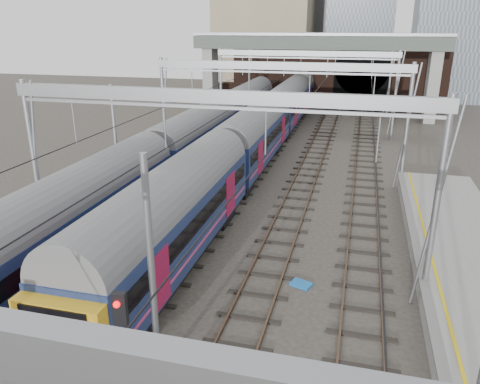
# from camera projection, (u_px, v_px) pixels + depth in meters

# --- Properties ---
(tracks) EXTENTS (14.40, 80.00, 0.22)m
(tracks) POSITION_uv_depth(u_px,v_px,m) (254.00, 215.00, 26.21)
(tracks) COLOR #4C3828
(tracks) RESTS_ON ground
(overhead_line) EXTENTS (16.80, 80.00, 8.00)m
(overhead_line) POSITION_uv_depth(u_px,v_px,m) (278.00, 83.00, 29.90)
(overhead_line) COLOR gray
(overhead_line) RESTS_ON ground
(retaining_wall) EXTENTS (28.00, 2.75, 9.00)m
(retaining_wall) POSITION_uv_depth(u_px,v_px,m) (332.00, 74.00, 58.06)
(retaining_wall) COLOR black
(retaining_wall) RESTS_ON ground
(overbridge) EXTENTS (28.00, 3.00, 9.25)m
(overbridge) POSITION_uv_depth(u_px,v_px,m) (317.00, 51.00, 52.00)
(overbridge) COLOR gray
(overbridge) RESTS_ON ground
(train_main) EXTENTS (2.74, 63.27, 4.73)m
(train_main) POSITION_uv_depth(u_px,v_px,m) (275.00, 117.00, 41.17)
(train_main) COLOR black
(train_main) RESTS_ON ground
(train_second) EXTENTS (2.60, 45.18, 4.54)m
(train_second) POSITION_uv_depth(u_px,v_px,m) (197.00, 138.00, 33.77)
(train_second) COLOR black
(train_second) RESTS_ON ground
(signal_near_centre) EXTENTS (0.35, 0.45, 4.48)m
(signal_near_centre) POSITION_uv_depth(u_px,v_px,m) (127.00, 350.00, 11.04)
(signal_near_centre) COLOR black
(signal_near_centre) RESTS_ON ground
(equip_cover_a) EXTENTS (0.99, 0.80, 0.10)m
(equip_cover_a) POSITION_uv_depth(u_px,v_px,m) (130.00, 373.00, 14.31)
(equip_cover_a) COLOR blue
(equip_cover_a) RESTS_ON ground
(equip_cover_c) EXTENTS (0.98, 0.83, 0.10)m
(equip_cover_c) POSITION_uv_depth(u_px,v_px,m) (301.00, 284.00, 19.21)
(equip_cover_c) COLOR blue
(equip_cover_c) RESTS_ON ground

